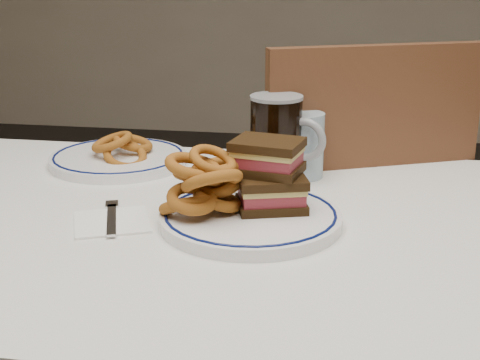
% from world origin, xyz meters
% --- Properties ---
extents(dining_table, '(1.27, 0.87, 0.75)m').
position_xyz_m(dining_table, '(0.00, 0.00, 0.64)').
color(dining_table, white).
rests_on(dining_table, floor).
extents(chair_far, '(0.61, 0.61, 1.00)m').
position_xyz_m(chair_far, '(0.21, 0.48, 0.54)').
color(chair_far, '#4A2B18').
rests_on(chair_far, floor).
extents(main_plate, '(0.29, 0.29, 0.02)m').
position_xyz_m(main_plate, '(0.06, -0.01, 0.76)').
color(main_plate, white).
rests_on(main_plate, dining_table).
extents(reuben_sandwich, '(0.13, 0.12, 0.11)m').
position_xyz_m(reuben_sandwich, '(0.08, 0.02, 0.83)').
color(reuben_sandwich, black).
rests_on(reuben_sandwich, main_plate).
extents(onion_rings_main, '(0.15, 0.14, 0.14)m').
position_xyz_m(onion_rings_main, '(-0.02, -0.02, 0.82)').
color(onion_rings_main, brown).
rests_on(onion_rings_main, main_plate).
extents(ketchup_ramekin, '(0.05, 0.05, 0.03)m').
position_xyz_m(ketchup_ramekin, '(0.05, 0.09, 0.79)').
color(ketchup_ramekin, silver).
rests_on(ketchup_ramekin, main_plate).
extents(beer_mug, '(0.15, 0.10, 0.17)m').
position_xyz_m(beer_mug, '(0.07, 0.22, 0.83)').
color(beer_mug, black).
rests_on(beer_mug, dining_table).
extents(water_glass, '(0.08, 0.08, 0.13)m').
position_xyz_m(water_glass, '(0.12, 0.26, 0.81)').
color(water_glass, '#9DB9CB').
rests_on(water_glass, dining_table).
extents(far_plate, '(0.29, 0.29, 0.02)m').
position_xyz_m(far_plate, '(-0.27, 0.28, 0.76)').
color(far_plate, white).
rests_on(far_plate, dining_table).
extents(onion_rings_far, '(0.13, 0.14, 0.08)m').
position_xyz_m(onion_rings_far, '(-0.25, 0.28, 0.79)').
color(onion_rings_far, brown).
rests_on(onion_rings_far, far_plate).
extents(napkin_fork, '(0.16, 0.16, 0.01)m').
position_xyz_m(napkin_fork, '(-0.17, -0.04, 0.75)').
color(napkin_fork, white).
rests_on(napkin_fork, dining_table).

